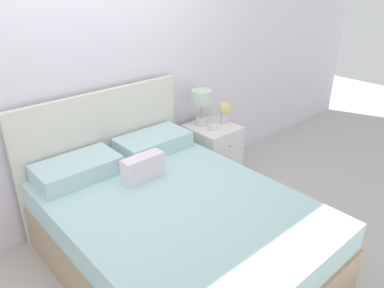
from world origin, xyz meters
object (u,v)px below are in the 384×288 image
(bed, at_px, (172,227))
(table_lamp, at_px, (201,101))
(nightstand, at_px, (212,153))
(flower_vase, at_px, (225,110))
(alarm_clock, at_px, (213,127))

(bed, distance_m, table_lamp, 1.41)
(nightstand, xyz_separation_m, flower_vase, (0.15, -0.02, 0.45))
(flower_vase, xyz_separation_m, alarm_clock, (-0.22, -0.05, -0.11))
(flower_vase, bearing_deg, table_lamp, 148.97)
(nightstand, height_order, alarm_clock, alarm_clock)
(flower_vase, bearing_deg, alarm_clock, -167.49)
(table_lamp, height_order, alarm_clock, table_lamp)
(table_lamp, xyz_separation_m, flower_vase, (0.21, -0.13, -0.12))
(table_lamp, bearing_deg, flower_vase, -31.03)
(flower_vase, height_order, alarm_clock, flower_vase)
(nightstand, relative_size, table_lamp, 1.69)
(bed, bearing_deg, alarm_clock, 31.10)
(nightstand, distance_m, table_lamp, 0.58)
(bed, bearing_deg, flower_vase, 28.15)
(bed, relative_size, alarm_clock, 22.60)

